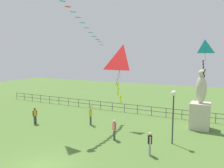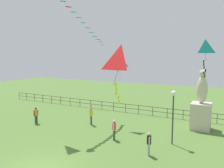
{
  "view_description": "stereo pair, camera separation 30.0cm",
  "coord_description": "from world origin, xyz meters",
  "px_view_note": "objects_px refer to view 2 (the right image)",
  "views": [
    {
      "loc": [
        8.84,
        -8.71,
        6.23
      ],
      "look_at": [
        1.1,
        6.74,
        4.08
      ],
      "focal_mm": 36.35,
      "sensor_mm": 36.0,
      "label": 1
    },
    {
      "loc": [
        9.1,
        -8.57,
        6.23
      ],
      "look_at": [
        1.1,
        6.74,
        4.08
      ],
      "focal_mm": 36.35,
      "sensor_mm": 36.0,
      "label": 2
    }
  ],
  "objects_px": {
    "person_0": "(149,142)",
    "person_2": "(36,114)",
    "person_1": "(114,128)",
    "statue_monument": "(201,110)",
    "person_3": "(91,114)",
    "kite_1": "(121,60)",
    "lamppost": "(173,105)",
    "kite_2": "(120,62)",
    "kite_0": "(205,49)"
  },
  "relations": [
    {
      "from": "lamppost",
      "to": "kite_0",
      "type": "height_order",
      "value": "kite_0"
    },
    {
      "from": "kite_0",
      "to": "kite_1",
      "type": "distance_m",
      "value": 8.04
    },
    {
      "from": "person_1",
      "to": "kite_2",
      "type": "relative_size",
      "value": 0.81
    },
    {
      "from": "statue_monument",
      "to": "kite_0",
      "type": "distance_m",
      "value": 5.58
    },
    {
      "from": "statue_monument",
      "to": "kite_0",
      "type": "relative_size",
      "value": 1.87
    },
    {
      "from": "person_2",
      "to": "person_0",
      "type": "bearing_deg",
      "value": -8.39
    },
    {
      "from": "kite_1",
      "to": "statue_monument",
      "type": "bearing_deg",
      "value": 73.28
    },
    {
      "from": "statue_monument",
      "to": "kite_1",
      "type": "xyz_separation_m",
      "value": [
        -2.92,
        -9.72,
        4.32
      ]
    },
    {
      "from": "person_2",
      "to": "kite_1",
      "type": "distance_m",
      "value": 12.67
    },
    {
      "from": "statue_monument",
      "to": "kite_1",
      "type": "distance_m",
      "value": 11.03
    },
    {
      "from": "statue_monument",
      "to": "lamppost",
      "type": "bearing_deg",
      "value": -107.12
    },
    {
      "from": "person_0",
      "to": "person_2",
      "type": "height_order",
      "value": "person_2"
    },
    {
      "from": "person_2",
      "to": "person_3",
      "type": "xyz_separation_m",
      "value": [
        4.69,
        2.07,
        0.07
      ]
    },
    {
      "from": "person_3",
      "to": "lamppost",
      "type": "bearing_deg",
      "value": -8.88
    },
    {
      "from": "kite_0",
      "to": "kite_1",
      "type": "height_order",
      "value": "kite_0"
    },
    {
      "from": "kite_1",
      "to": "kite_2",
      "type": "relative_size",
      "value": 1.52
    },
    {
      "from": "person_3",
      "to": "kite_0",
      "type": "height_order",
      "value": "kite_0"
    },
    {
      "from": "statue_monument",
      "to": "lamppost",
      "type": "distance_m",
      "value": 4.82
    },
    {
      "from": "person_1",
      "to": "person_2",
      "type": "height_order",
      "value": "person_1"
    },
    {
      "from": "person_1",
      "to": "kite_2",
      "type": "height_order",
      "value": "kite_2"
    },
    {
      "from": "person_3",
      "to": "kite_2",
      "type": "bearing_deg",
      "value": 19.65
    },
    {
      "from": "kite_1",
      "to": "kite_2",
      "type": "xyz_separation_m",
      "value": [
        -3.6,
        7.3,
        -0.33
      ]
    },
    {
      "from": "person_2",
      "to": "kite_2",
      "type": "xyz_separation_m",
      "value": [
        7.13,
        2.94,
        4.81
      ]
    },
    {
      "from": "lamppost",
      "to": "kite_1",
      "type": "relative_size",
      "value": 1.32
    },
    {
      "from": "person_1",
      "to": "kite_1",
      "type": "relative_size",
      "value": 0.53
    },
    {
      "from": "person_0",
      "to": "person_3",
      "type": "bearing_deg",
      "value": 150.8
    },
    {
      "from": "person_2",
      "to": "kite_1",
      "type": "relative_size",
      "value": 0.53
    },
    {
      "from": "person_3",
      "to": "kite_1",
      "type": "height_order",
      "value": "kite_1"
    },
    {
      "from": "statue_monument",
      "to": "person_0",
      "type": "height_order",
      "value": "statue_monument"
    },
    {
      "from": "kite_1",
      "to": "person_2",
      "type": "bearing_deg",
      "value": 157.87
    },
    {
      "from": "person_1",
      "to": "person_0",
      "type": "bearing_deg",
      "value": -23.57
    },
    {
      "from": "statue_monument",
      "to": "person_1",
      "type": "relative_size",
      "value": 3.3
    },
    {
      "from": "person_3",
      "to": "person_0",
      "type": "bearing_deg",
      "value": -29.2
    },
    {
      "from": "person_0",
      "to": "person_1",
      "type": "height_order",
      "value": "person_1"
    },
    {
      "from": "person_0",
      "to": "kite_0",
      "type": "bearing_deg",
      "value": 61.38
    },
    {
      "from": "lamppost",
      "to": "person_2",
      "type": "relative_size",
      "value": 2.5
    },
    {
      "from": "person_2",
      "to": "kite_0",
      "type": "bearing_deg",
      "value": 12.03
    },
    {
      "from": "lamppost",
      "to": "person_1",
      "type": "relative_size",
      "value": 2.49
    },
    {
      "from": "person_0",
      "to": "person_1",
      "type": "xyz_separation_m",
      "value": [
        -3.15,
        1.37,
        0.02
      ]
    },
    {
      "from": "lamppost",
      "to": "person_0",
      "type": "xyz_separation_m",
      "value": [
        -0.86,
        -2.57,
        -1.98
      ]
    },
    {
      "from": "statue_monument",
      "to": "lamppost",
      "type": "height_order",
      "value": "statue_monument"
    },
    {
      "from": "person_1",
      "to": "person_2",
      "type": "xyz_separation_m",
      "value": [
        -8.25,
        0.31,
        -0.0
      ]
    },
    {
      "from": "person_3",
      "to": "kite_2",
      "type": "height_order",
      "value": "kite_2"
    },
    {
      "from": "lamppost",
      "to": "person_3",
      "type": "height_order",
      "value": "lamppost"
    },
    {
      "from": "person_1",
      "to": "person_2",
      "type": "distance_m",
      "value": 8.26
    },
    {
      "from": "kite_2",
      "to": "lamppost",
      "type": "bearing_deg",
      "value": -21.78
    },
    {
      "from": "person_2",
      "to": "person_3",
      "type": "distance_m",
      "value": 5.13
    },
    {
      "from": "statue_monument",
      "to": "person_0",
      "type": "xyz_separation_m",
      "value": [
        -2.24,
        -7.04,
        -0.84
      ]
    },
    {
      "from": "lamppost",
      "to": "person_0",
      "type": "bearing_deg",
      "value": -108.62
    },
    {
      "from": "statue_monument",
      "to": "kite_2",
      "type": "relative_size",
      "value": 2.66
    }
  ]
}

